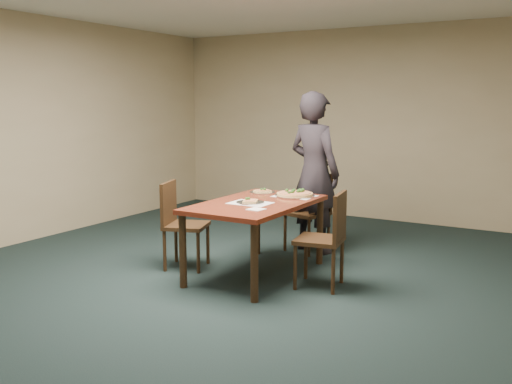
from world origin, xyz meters
The scene contains 13 objects.
ground centered at (0.00, 0.00, 0.00)m, with size 8.00×8.00×0.00m, color black.
room_shell centered at (0.00, 0.00, 1.74)m, with size 8.00×8.00×8.00m.
dining_table centered at (0.19, 0.70, 0.66)m, with size 0.90×1.50×0.75m.
chair_far centered at (0.25, 1.88, 0.52)m, with size 0.51×0.51×0.91m.
chair_left centered at (-0.65, 0.52, 0.52)m, with size 0.54×0.54×0.91m.
chair_right centered at (0.96, 0.70, 0.52)m, with size 0.48×0.48×0.91m.
diner centered at (0.29, 1.84, 0.93)m, with size 0.67×0.44×1.85m, color black.
placemat_main centered at (0.37, 1.20, 0.75)m, with size 0.42×0.32×0.00m, color white.
placemat_near centered at (0.17, 0.61, 0.75)m, with size 0.40×0.30×0.00m, color white.
pizza_pan centered at (0.37, 1.20, 0.77)m, with size 0.42×0.42×0.08m.
slice_plate_near centered at (0.17, 0.61, 0.76)m, with size 0.28×0.28×0.06m.
slice_plate_far centered at (-0.04, 1.23, 0.76)m, with size 0.28×0.28×0.06m.
napkin centered at (0.39, 0.35, 0.75)m, with size 0.14×0.14×0.01m, color white.
Camera 1 is at (3.01, -4.11, 1.75)m, focal length 40.00 mm.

